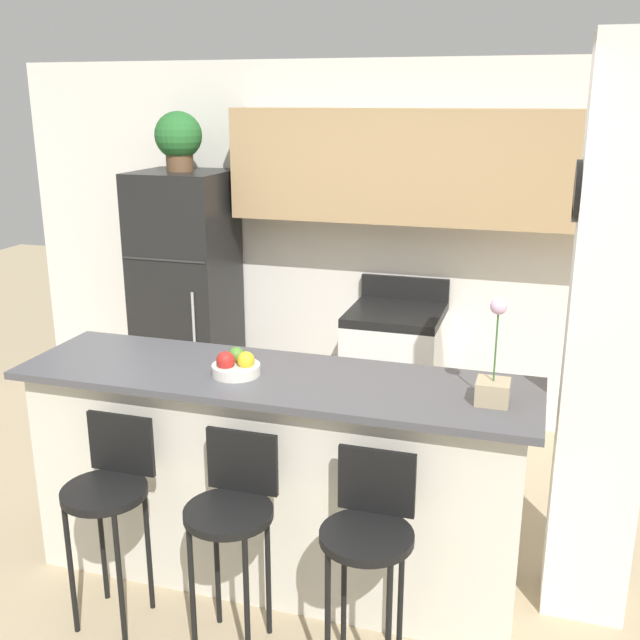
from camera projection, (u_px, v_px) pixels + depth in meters
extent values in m
plane|color=tan|center=(277.00, 572.00, 3.77)|extent=(14.00, 14.00, 0.00)
cube|color=white|center=(377.00, 245.00, 5.38)|extent=(5.60, 0.06, 2.55)
cube|color=tan|center=(423.00, 167.00, 4.94)|extent=(2.62, 0.32, 0.75)
cube|color=silver|center=(405.00, 203.00, 5.07)|extent=(0.70, 0.28, 0.12)
cube|color=white|center=(609.00, 346.00, 3.19)|extent=(0.36, 0.32, 2.55)
cylinder|color=black|center=(577.00, 191.00, 3.06)|extent=(0.02, 0.25, 0.25)
cylinder|color=white|center=(575.00, 191.00, 3.06)|extent=(0.01, 0.22, 0.22)
cube|color=silver|center=(275.00, 481.00, 3.62)|extent=(2.32, 0.56, 1.03)
cube|color=#4C4C51|center=(273.00, 378.00, 3.47)|extent=(2.44, 0.68, 0.04)
cube|color=black|center=(189.00, 331.00, 5.61)|extent=(0.65, 0.62, 1.22)
cube|color=black|center=(182.00, 212.00, 5.35)|extent=(0.65, 0.62, 0.57)
cube|color=#333333|center=(164.00, 260.00, 5.15)|extent=(0.62, 0.01, 0.01)
cylinder|color=#B2B2B7|center=(194.00, 339.00, 5.24)|extent=(0.02, 0.02, 0.67)
cube|color=white|center=(394.00, 377.00, 5.21)|extent=(0.63, 0.66, 0.85)
cube|color=black|center=(396.00, 314.00, 5.08)|extent=(0.63, 0.66, 0.06)
cube|color=black|center=(405.00, 288.00, 5.33)|extent=(0.63, 0.04, 0.16)
cube|color=black|center=(384.00, 388.00, 4.89)|extent=(0.38, 0.01, 0.27)
cylinder|color=black|center=(104.00, 492.00, 3.25)|extent=(0.37, 0.37, 0.03)
cube|color=black|center=(121.00, 444.00, 3.35)|extent=(0.32, 0.02, 0.28)
cylinder|color=black|center=(71.00, 570.00, 3.26)|extent=(0.02, 0.02, 0.63)
cylinder|color=black|center=(120.00, 580.00, 3.20)|extent=(0.02, 0.02, 0.63)
cylinder|color=black|center=(102.00, 539.00, 3.49)|extent=(0.02, 0.02, 0.63)
cylinder|color=black|center=(148.00, 548.00, 3.42)|extent=(0.02, 0.02, 0.63)
cylinder|color=black|center=(228.00, 513.00, 3.08)|extent=(0.37, 0.37, 0.03)
cube|color=black|center=(242.00, 461.00, 3.18)|extent=(0.32, 0.02, 0.28)
cylinder|color=black|center=(192.00, 595.00, 3.10)|extent=(0.02, 0.02, 0.63)
cylinder|color=black|center=(247.00, 606.00, 3.03)|extent=(0.02, 0.02, 0.63)
cylinder|color=black|center=(217.00, 561.00, 3.32)|extent=(0.02, 0.02, 0.63)
cylinder|color=black|center=(268.00, 571.00, 3.25)|extent=(0.02, 0.02, 0.63)
cylinder|color=black|center=(367.00, 537.00, 2.92)|extent=(0.37, 0.37, 0.03)
cube|color=black|center=(377.00, 481.00, 3.02)|extent=(0.32, 0.02, 0.28)
cylinder|color=black|center=(328.00, 623.00, 2.94)|extent=(0.02, 0.02, 0.63)
cylinder|color=black|center=(388.00, 635.00, 2.87)|extent=(0.02, 0.02, 0.63)
cylinder|color=black|center=(344.00, 586.00, 3.16)|extent=(0.02, 0.02, 0.63)
cylinder|color=black|center=(401.00, 596.00, 3.09)|extent=(0.02, 0.02, 0.63)
cylinder|color=brown|center=(180.00, 162.00, 5.25)|extent=(0.19, 0.19, 0.12)
sphere|color=#286B2D|center=(178.00, 135.00, 5.20)|extent=(0.33, 0.33, 0.33)
cube|color=tan|center=(493.00, 392.00, 3.13)|extent=(0.14, 0.14, 0.10)
cylinder|color=#386633|center=(496.00, 346.00, 3.08)|extent=(0.01, 0.01, 0.30)
sphere|color=#E5B2D1|center=(499.00, 306.00, 3.03)|extent=(0.07, 0.07, 0.07)
cylinder|color=silver|center=(236.00, 370.00, 3.46)|extent=(0.22, 0.22, 0.05)
sphere|color=gold|center=(246.00, 360.00, 3.43)|extent=(0.08, 0.08, 0.08)
sphere|color=#4C7F2D|center=(236.00, 356.00, 3.49)|extent=(0.08, 0.08, 0.08)
sphere|color=red|center=(226.00, 361.00, 3.42)|extent=(0.09, 0.09, 0.09)
cylinder|color=#59595B|center=(247.00, 402.00, 5.38)|extent=(0.28, 0.28, 0.38)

